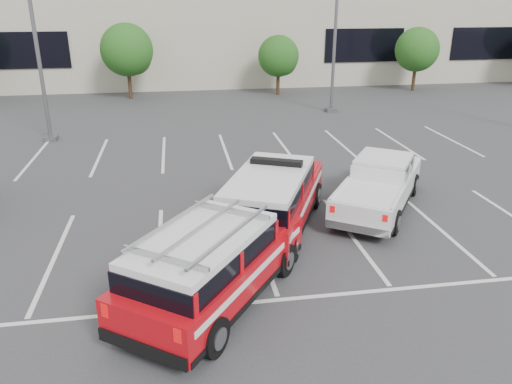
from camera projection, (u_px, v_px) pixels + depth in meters
ground at (258, 243)px, 13.83m from camera, size 120.00×120.00×0.00m
stall_markings at (238, 186)px, 17.96m from camera, size 23.00×15.00×0.01m
convention_building at (198, 18)px, 41.42m from camera, size 60.00×16.99×13.20m
tree_mid_left at (128, 52)px, 32.26m from camera, size 3.37×3.37×4.85m
tree_mid_right at (279, 57)px, 33.93m from camera, size 2.77×2.77×3.99m
tree_right at (418, 51)px, 35.30m from camera, size 3.07×3.07×4.42m
light_pole_left at (34, 25)px, 21.79m from camera, size 0.90×0.60×10.24m
light_pole_mid at (336, 19)px, 27.67m from camera, size 0.90×0.60×10.24m
fire_chief_suv at (272, 203)px, 14.39m from camera, size 4.18×5.98×1.98m
white_pickup at (379, 189)px, 15.87m from camera, size 4.45×5.37×1.61m
ladder_suv at (213, 269)px, 10.89m from camera, size 4.65×5.35×2.03m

